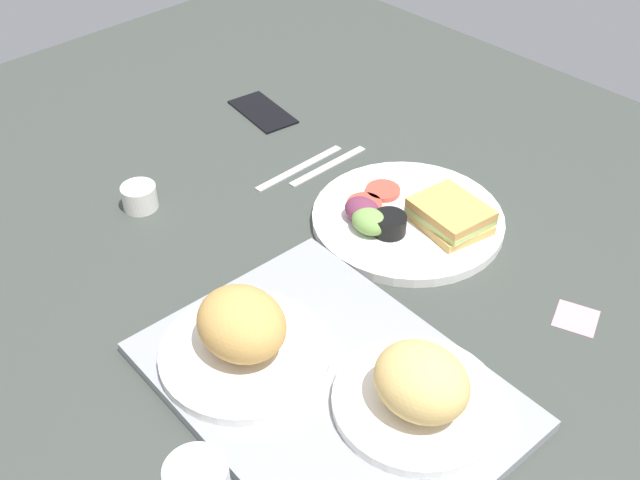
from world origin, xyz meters
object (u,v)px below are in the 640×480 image
object	(u,v)px
cell_phone	(263,111)
fork	(328,165)
bread_plate_near	(420,389)
espresso_cup	(140,197)
serving_tray	(328,385)
bread_plate_far	(243,335)
plate_with_salad	(409,218)
sticky_note	(576,318)
knife	(300,167)

from	to	relation	value
cell_phone	fork	bearing A→B (deg)	178.99
bread_plate_near	espresso_cup	bearing A→B (deg)	0.40
serving_tray	bread_plate_far	xyz separation A→B (cm)	(10.33, 4.83, 4.45)
serving_tray	plate_with_salad	world-z (taller)	plate_with_salad
bread_plate_near	bread_plate_far	distance (cm)	22.80
serving_tray	cell_phone	xyz separation A→B (cm)	(57.32, -37.93, -0.40)
bread_plate_near	fork	size ratio (longest dim) A/B	1.20
fork	sticky_note	bearing A→B (deg)	89.29
fork	espresso_cup	bearing A→B (deg)	-22.07
bread_plate_near	sticky_note	xyz separation A→B (cm)	(-4.08, -28.48, -5.14)
fork	cell_phone	world-z (taller)	cell_phone
bread_plate_near	sticky_note	distance (cm)	29.23
serving_tray	espresso_cup	bearing A→B (deg)	-5.06
bread_plate_far	espresso_cup	world-z (taller)	bread_plate_far
bread_plate_near	plate_with_salad	distance (cm)	37.24
bread_plate_far	bread_plate_near	bearing A→B (deg)	-155.44
cell_phone	plate_with_salad	bearing A→B (deg)	-179.63
knife	fork	bearing A→B (deg)	143.05
plate_with_salad	espresso_cup	world-z (taller)	plate_with_salad
fork	knife	size ratio (longest dim) A/B	0.89
bread_plate_near	cell_phone	xyz separation A→B (cm)	(67.74, -33.29, -4.80)
serving_tray	bread_plate_near	world-z (taller)	bread_plate_near
cell_phone	sticky_note	world-z (taller)	cell_phone
serving_tray	bread_plate_far	size ratio (longest dim) A/B	2.08
fork	plate_with_salad	bearing A→B (deg)	83.94
sticky_note	espresso_cup	bearing A→B (deg)	24.83
bread_plate_near	espresso_cup	distance (cm)	58.45
sticky_note	plate_with_salad	bearing A→B (deg)	2.49
bread_plate_near	plate_with_salad	size ratio (longest dim) A/B	0.68
sticky_note	knife	bearing A→B (deg)	3.10
espresso_cup	fork	size ratio (longest dim) A/B	0.33
bread_plate_near	sticky_note	world-z (taller)	bread_plate_near
knife	bread_plate_far	bearing A→B (deg)	38.59
serving_tray	bread_plate_near	distance (cm)	12.22
espresso_cup	serving_tray	bearing A→B (deg)	174.94
bread_plate_near	knife	xyz separation A→B (cm)	(48.83, -25.61, -4.95)
fork	sticky_note	world-z (taller)	fork
bread_plate_near	fork	world-z (taller)	bread_plate_near
serving_tray	cell_phone	size ratio (longest dim) A/B	3.13
fork	knife	distance (cm)	5.00
plate_with_salad	fork	xyz separation A→B (cm)	(20.65, -2.41, -1.40)
fork	sticky_note	distance (cm)	49.92
bread_plate_far	fork	size ratio (longest dim) A/B	1.27
knife	cell_phone	world-z (taller)	cell_phone
plate_with_salad	knife	distance (cm)	23.74
espresso_cup	cell_phone	bearing A→B (deg)	-74.45
bread_plate_far	cell_phone	bearing A→B (deg)	-42.30
serving_tray	bread_plate_far	world-z (taller)	bread_plate_far
plate_with_salad	sticky_note	xyz separation A→B (cm)	(-29.26, -1.27, -1.59)
plate_with_salad	cell_phone	xyz separation A→B (cm)	(42.56, -6.08, -1.25)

